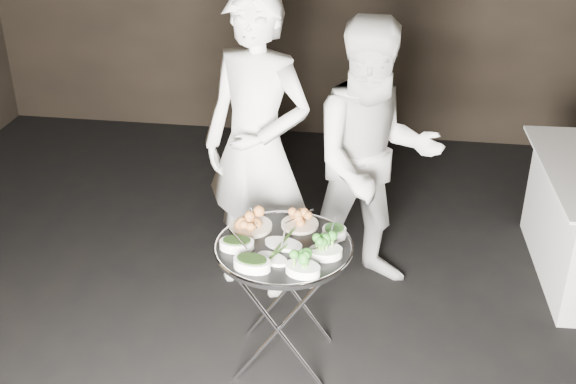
# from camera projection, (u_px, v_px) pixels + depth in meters

# --- Properties ---
(tray_stand) EXTENTS (0.48, 0.41, 0.71)m
(tray_stand) POSITION_uv_depth(u_px,v_px,m) (284.00, 300.00, 3.72)
(tray_stand) COLOR silver
(tray_stand) RESTS_ON floor
(serving_tray) EXTENTS (0.69, 0.69, 0.04)m
(serving_tray) POSITION_uv_depth(u_px,v_px,m) (284.00, 247.00, 3.57)
(serving_tray) COLOR black
(serving_tray) RESTS_ON tray_stand
(potato_plate_a) EXTENTS (0.22, 0.22, 0.08)m
(potato_plate_a) POSITION_uv_depth(u_px,v_px,m) (251.00, 222.00, 3.70)
(potato_plate_a) COLOR beige
(potato_plate_a) RESTS_ON serving_tray
(potato_plate_b) EXTENTS (0.19, 0.19, 0.07)m
(potato_plate_b) POSITION_uv_depth(u_px,v_px,m) (300.00, 221.00, 3.72)
(potato_plate_b) COLOR beige
(potato_plate_b) RESTS_ON serving_tray
(greens_bowl) EXTENTS (0.12, 0.12, 0.07)m
(greens_bowl) POSITION_uv_depth(u_px,v_px,m) (334.00, 231.00, 3.63)
(greens_bowl) COLOR white
(greens_bowl) RESTS_ON serving_tray
(asparagus_plate_a) EXTENTS (0.22, 0.16, 0.04)m
(asparagus_plate_a) POSITION_uv_depth(u_px,v_px,m) (284.00, 243.00, 3.56)
(asparagus_plate_a) COLOR white
(asparagus_plate_a) RESTS_ON serving_tray
(asparagus_plate_b) EXTENTS (0.19, 0.16, 0.03)m
(asparagus_plate_b) POSITION_uv_depth(u_px,v_px,m) (272.00, 258.00, 3.44)
(asparagus_plate_b) COLOR white
(asparagus_plate_b) RESTS_ON serving_tray
(spinach_bowl_a) EXTENTS (0.18, 0.13, 0.07)m
(spinach_bowl_a) POSITION_uv_depth(u_px,v_px,m) (237.00, 243.00, 3.53)
(spinach_bowl_a) COLOR white
(spinach_bowl_a) RESTS_ON serving_tray
(spinach_bowl_b) EXTENTS (0.20, 0.15, 0.08)m
(spinach_bowl_b) POSITION_uv_depth(u_px,v_px,m) (252.00, 262.00, 3.38)
(spinach_bowl_b) COLOR white
(spinach_bowl_b) RESTS_ON serving_tray
(broccoli_bowl_a) EXTENTS (0.19, 0.16, 0.07)m
(broccoli_bowl_a) POSITION_uv_depth(u_px,v_px,m) (326.00, 251.00, 3.47)
(broccoli_bowl_a) COLOR white
(broccoli_bowl_a) RESTS_ON serving_tray
(broccoli_bowl_b) EXTENTS (0.19, 0.16, 0.07)m
(broccoli_bowl_b) POSITION_uv_depth(u_px,v_px,m) (303.00, 267.00, 3.34)
(broccoli_bowl_b) COLOR white
(broccoli_bowl_b) RESTS_ON serving_tray
(serving_utensils) EXTENTS (0.59, 0.43, 0.01)m
(serving_utensils) POSITION_uv_depth(u_px,v_px,m) (289.00, 230.00, 3.60)
(serving_utensils) COLOR silver
(serving_utensils) RESTS_ON serving_tray
(waiter_left) EXTENTS (0.78, 0.64, 1.84)m
(waiter_left) POSITION_uv_depth(u_px,v_px,m) (257.00, 148.00, 4.14)
(waiter_left) COLOR silver
(waiter_left) RESTS_ON floor
(waiter_right) EXTENTS (0.97, 0.86, 1.68)m
(waiter_right) POSITION_uv_depth(u_px,v_px,m) (373.00, 160.00, 4.17)
(waiter_right) COLOR silver
(waiter_right) RESTS_ON floor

